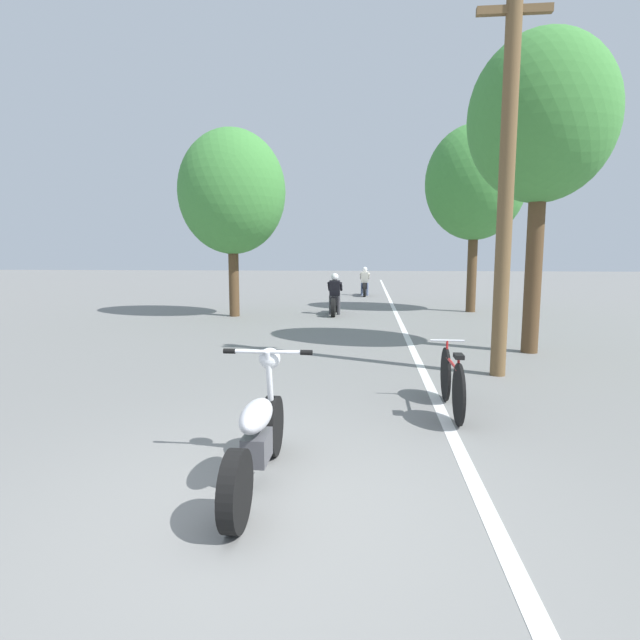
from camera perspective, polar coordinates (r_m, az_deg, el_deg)
ground_plane at (r=4.10m, az=-5.51°, el=-20.74°), size 120.00×120.00×0.00m
lane_stripe_edge at (r=16.06m, az=8.85°, el=0.41°), size 0.14×48.00×0.01m
utility_pole at (r=8.52m, az=20.56°, el=15.24°), size 1.10×0.24×6.15m
roadside_tree_right_near at (r=11.00m, az=24.00°, el=20.13°), size 2.75×2.47×6.10m
roadside_tree_right_far at (r=18.05m, az=17.33°, el=14.71°), size 3.32×2.99×6.27m
roadside_tree_left at (r=16.21m, az=-10.03°, el=14.16°), size 3.34×3.00×5.81m
motorcycle_foreground at (r=4.34m, az=-7.10°, el=-12.91°), size 0.83×1.93×1.08m
motorcycle_rider_lead at (r=16.38m, az=1.69°, el=2.45°), size 0.50×1.95×1.36m
motorcycle_rider_far at (r=24.26m, az=5.13°, el=4.04°), size 0.50×2.04×1.39m
bicycle_parked at (r=6.42m, az=14.82°, el=-6.82°), size 0.44×1.70×0.84m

